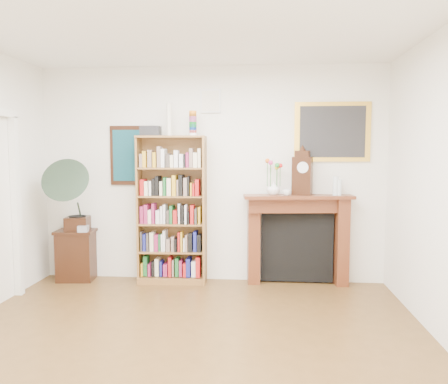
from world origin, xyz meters
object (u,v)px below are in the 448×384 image
side_cabinet (76,255)px  mantel_clock (302,174)px  bookshelf (172,201)px  fireplace (297,231)px  gramophone (71,191)px  flower_vase (274,188)px  teacup (287,193)px  cd_stack (83,229)px  bottle_right (339,187)px  bottle_left (336,186)px

side_cabinet → mantel_clock: bearing=-3.7°
side_cabinet → bookshelf: bearing=-4.1°
bookshelf → side_cabinet: (-1.29, -0.02, -0.73)m
bookshelf → fireplace: (1.62, 0.08, -0.38)m
gramophone → flower_vase: size_ratio=5.55×
bookshelf → teacup: size_ratio=22.76×
bookshelf → cd_stack: (-1.13, -0.13, -0.35)m
bookshelf → teacup: (1.47, -0.07, 0.13)m
cd_stack → mantel_clock: mantel_clock is taller
fireplace → cd_stack: size_ratio=11.62×
side_cabinet → bottle_right: size_ratio=3.36×
bookshelf → teacup: 1.47m
teacup → bottle_right: size_ratio=0.48×
fireplace → bottle_right: (0.50, -0.06, 0.58)m
side_cabinet → cd_stack: 0.42m
side_cabinet → teacup: size_ratio=6.98×
side_cabinet → bottle_right: 3.53m
gramophone → bottle_left: bearing=-5.9°
bottle_right → bottle_left: bearing=176.6°
side_cabinet → bottle_left: (3.36, 0.04, 0.94)m
cd_stack → bottle_right: size_ratio=0.60×
bookshelf → mantel_clock: bookshelf is taller
fireplace → bottle_left: size_ratio=5.81×
bookshelf → cd_stack: size_ratio=18.23×
fireplace → bottle_left: bottle_left is taller
cd_stack → mantel_clock: (2.80, 0.18, 0.71)m
side_cabinet → bottle_right: bottle_right is taller
bookshelf → bottle_right: size_ratio=10.94×
bookshelf → teacup: bearing=-5.8°
side_cabinet → mantel_clock: (2.95, 0.07, 1.09)m
side_cabinet → bottle_left: size_ratio=2.80×
side_cabinet → bottle_right: (3.41, 0.04, 0.92)m
teacup → fireplace: bearing=44.4°
mantel_clock → flower_vase: mantel_clock is taller
flower_vase → bottle_right: 0.81m
teacup → flower_vase: bearing=152.3°
fireplace → mantel_clock: mantel_clock is taller
bookshelf → bottle_left: bookshelf is taller
flower_vase → fireplace: bearing=11.4°
side_cabinet → mantel_clock: size_ratio=1.21×
gramophone → mantel_clock: 2.94m
bottle_left → flower_vase: bearing=-179.7°
gramophone → mantel_clock: (2.92, 0.22, 0.22)m
side_cabinet → flower_vase: 2.75m
fireplace → flower_vase: flower_vase is taller
gramophone → flower_vase: bearing=-5.1°
bookshelf → bottle_left: size_ratio=9.11×
mantel_clock → bottle_left: size_ratio=2.32×
side_cabinet → cd_stack: (0.15, -0.11, 0.38)m
bookshelf → side_cabinet: bearing=178.0°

